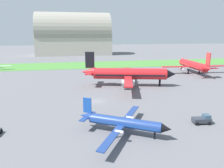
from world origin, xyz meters
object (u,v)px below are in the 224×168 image
Objects in this scene: airplane_parked_jet_far at (193,65)px; pushback_tug_near_gate at (202,119)px; airplane_foreground_turboprop at (122,122)px; airplane_midfield_jet at (128,74)px.

airplane_parked_jet_far is 60.57m from pushback_tug_near_gate.
airplane_foreground_turboprop is at bearing 143.43° from airplane_parked_jet_far.
airplane_foreground_turboprop is at bearing -92.31° from airplane_midfield_jet.
airplane_midfield_jet is at bearing 104.76° from airplane_foreground_turboprop.
airplane_midfield_jet is 35.49m from pushback_tug_near_gate.
airplane_foreground_turboprop is (-47.11, -53.91, -1.55)m from airplane_parked_jet_far.
airplane_foreground_turboprop is (-10.80, -35.96, -2.05)m from airplane_midfield_jet.
airplane_parked_jet_far reaches higher than pushback_tug_near_gate.
airplane_parked_jet_far reaches higher than airplane_foreground_turboprop.
airplane_midfield_jet is 37.60m from airplane_foreground_turboprop.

